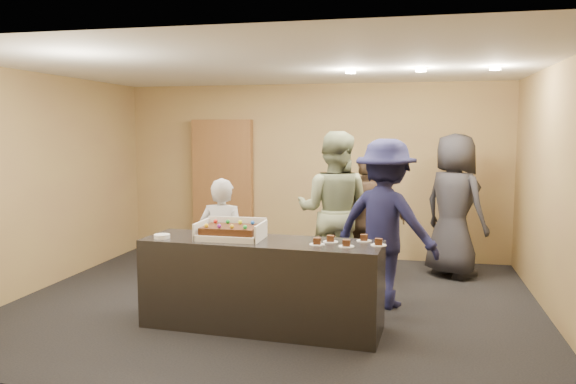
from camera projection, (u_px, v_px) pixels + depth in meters
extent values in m
plane|color=black|center=(274.00, 302.00, 6.52)|extent=(6.00, 6.00, 0.00)
plane|color=silver|center=(274.00, 66.00, 6.22)|extent=(6.00, 6.00, 0.00)
cube|color=tan|center=(312.00, 171.00, 8.80)|extent=(6.00, 0.04, 2.70)
cube|color=tan|center=(189.00, 222.00, 3.94)|extent=(6.00, 0.04, 2.70)
cube|color=tan|center=(41.00, 182.00, 7.01)|extent=(0.04, 5.00, 2.70)
cube|color=tan|center=(559.00, 194.00, 5.73)|extent=(0.04, 5.00, 2.70)
cube|color=black|center=(262.00, 284.00, 5.65)|extent=(2.44, 0.84, 0.90)
cube|color=brown|center=(223.00, 187.00, 9.05)|extent=(0.98, 0.15, 2.16)
cube|color=white|center=(231.00, 236.00, 5.67)|extent=(0.63, 0.44, 0.06)
cube|color=white|center=(201.00, 229.00, 5.73)|extent=(0.02, 0.44, 0.17)
cube|color=white|center=(261.00, 232.00, 5.59)|extent=(0.02, 0.44, 0.17)
cube|color=white|center=(237.00, 226.00, 5.87)|extent=(0.63, 0.02, 0.19)
cube|color=#381E0C|center=(231.00, 230.00, 5.66)|extent=(0.55, 0.38, 0.07)
sphere|color=red|center=(216.00, 221.00, 5.83)|extent=(0.04, 0.04, 0.04)
sphere|color=#18902C|center=(228.00, 222.00, 5.80)|extent=(0.04, 0.04, 0.04)
sphere|color=#E0FF1A|center=(240.00, 222.00, 5.77)|extent=(0.04, 0.04, 0.04)
sphere|color=blue|center=(253.00, 223.00, 5.74)|extent=(0.04, 0.04, 0.04)
sphere|color=yellow|center=(206.00, 226.00, 5.57)|extent=(0.04, 0.04, 0.04)
sphere|color=purple|center=(219.00, 226.00, 5.54)|extent=(0.04, 0.04, 0.04)
sphere|color=gold|center=(232.00, 227.00, 5.51)|extent=(0.04, 0.04, 0.04)
sphere|color=green|center=(245.00, 227.00, 5.48)|extent=(0.04, 0.04, 0.04)
cylinder|color=white|center=(162.00, 236.00, 5.70)|extent=(0.16, 0.16, 0.04)
cylinder|color=white|center=(317.00, 244.00, 5.38)|extent=(0.15, 0.15, 0.01)
cube|color=#381E0C|center=(317.00, 241.00, 5.37)|extent=(0.07, 0.06, 0.06)
cylinder|color=white|center=(330.00, 242.00, 5.50)|extent=(0.15, 0.15, 0.01)
cube|color=#381E0C|center=(331.00, 238.00, 5.50)|extent=(0.07, 0.06, 0.06)
cylinder|color=white|center=(346.00, 246.00, 5.29)|extent=(0.15, 0.15, 0.01)
cube|color=#381E0C|center=(346.00, 243.00, 5.28)|extent=(0.07, 0.06, 0.06)
cylinder|color=white|center=(364.00, 241.00, 5.55)|extent=(0.15, 0.15, 0.01)
cube|color=#381E0C|center=(364.00, 237.00, 5.55)|extent=(0.07, 0.06, 0.06)
cylinder|color=white|center=(379.00, 245.00, 5.34)|extent=(0.15, 0.15, 0.01)
cube|color=#381E0C|center=(379.00, 242.00, 5.34)|extent=(0.07, 0.06, 0.06)
imported|color=#ADADB2|center=(222.00, 244.00, 6.23)|extent=(0.54, 0.36, 1.47)
imported|color=gray|center=(334.00, 211.00, 6.97)|extent=(1.03, 0.84, 1.98)
imported|color=#17183E|center=(385.00, 223.00, 6.32)|extent=(1.40, 1.12, 1.90)
imported|color=brown|center=(368.00, 222.00, 7.13)|extent=(1.06, 0.72, 1.67)
imported|color=#27272D|center=(454.00, 205.00, 7.61)|extent=(1.12, 1.10, 1.95)
cylinder|color=#FFEAC6|center=(350.00, 72.00, 6.54)|extent=(0.12, 0.12, 0.03)
cylinder|color=#FFEAC6|center=(421.00, 70.00, 6.36)|extent=(0.12, 0.12, 0.03)
cylinder|color=#FFEAC6|center=(495.00, 69.00, 6.19)|extent=(0.12, 0.12, 0.03)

